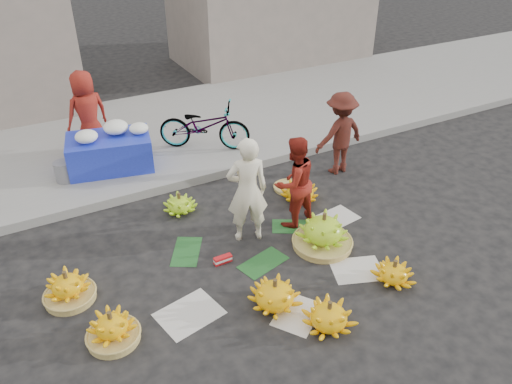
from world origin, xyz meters
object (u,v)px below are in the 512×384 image
vendor_cream (247,191)px  flower_table (110,150)px  banana_bunch_4 (323,232)px  bicycle (204,126)px  banana_bunch_0 (112,328)px

vendor_cream → flower_table: size_ratio=1.02×
banana_bunch_4 → bicycle: 3.37m
banana_bunch_0 → vendor_cream: bearing=24.3°
vendor_cream → banana_bunch_4: bearing=157.1°
bicycle → banana_bunch_0: bearing=178.0°
banana_bunch_0 → vendor_cream: vendor_cream is taller
banana_bunch_0 → bicycle: size_ratio=0.38×
banana_bunch_4 → bicycle: (-0.29, 3.34, 0.32)m
flower_table → bicycle: 1.70m
vendor_cream → banana_bunch_0: bearing=40.5°
flower_table → bicycle: size_ratio=0.91×
banana_bunch_4 → flower_table: 3.94m
banana_bunch_4 → vendor_cream: 1.17m
banana_bunch_0 → banana_bunch_4: banana_bunch_4 is taller
vendor_cream → flower_table: vendor_cream is taller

